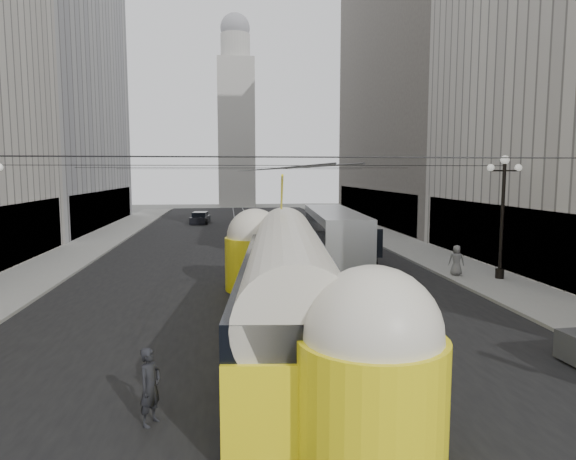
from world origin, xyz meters
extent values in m
cube|color=black|center=(0.00, 32.50, 0.00)|extent=(20.00, 85.00, 0.02)
cube|color=gray|center=(-12.00, 36.00, 0.07)|extent=(4.00, 72.00, 0.15)
cube|color=gray|center=(12.00, 36.00, 0.07)|extent=(4.00, 72.00, 0.15)
cube|color=gray|center=(-0.75, 32.50, 0.00)|extent=(0.12, 85.00, 0.04)
cube|color=gray|center=(0.75, 32.50, 0.00)|extent=(0.12, 85.00, 0.04)
cube|color=black|center=(-14.05, 24.00, 2.00)|extent=(0.10, 18.00, 3.60)
cube|color=#999999|center=(-20.00, 48.00, 14.00)|extent=(12.00, 28.00, 28.00)
cube|color=black|center=(-14.05, 48.00, 2.00)|extent=(0.10, 25.20, 3.60)
cube|color=black|center=(14.05, 22.00, 2.00)|extent=(0.10, 18.00, 3.60)
cube|color=#514C47|center=(20.00, 48.00, 16.00)|extent=(12.00, 32.00, 32.00)
cube|color=black|center=(14.05, 48.00, 2.00)|extent=(0.10, 28.80, 3.60)
cube|color=#B2AFA8|center=(0.00, 80.00, 12.00)|extent=(6.00, 6.00, 24.00)
cylinder|color=#B2AFA8|center=(0.00, 80.00, 26.00)|extent=(4.80, 4.80, 4.00)
sphere|color=gray|center=(0.00, 80.00, 28.96)|extent=(4.80, 4.80, 4.80)
cylinder|color=black|center=(12.60, 18.00, 3.15)|extent=(0.18, 0.18, 6.00)
cylinder|color=black|center=(12.60, 18.00, 0.40)|extent=(0.44, 0.44, 0.50)
cylinder|color=black|center=(12.60, 18.00, 5.75)|extent=(1.60, 0.08, 0.08)
sphere|color=white|center=(12.60, 18.00, 6.30)|extent=(0.44, 0.44, 0.44)
sphere|color=white|center=(11.85, 18.00, 5.90)|extent=(0.36, 0.36, 0.36)
sphere|color=white|center=(13.35, 18.00, 5.90)|extent=(0.36, 0.36, 0.36)
cylinder|color=black|center=(0.00, 4.00, 6.00)|extent=(25.00, 0.03, 0.03)
cylinder|color=black|center=(0.00, 18.00, 6.00)|extent=(25.00, 0.03, 0.03)
cylinder|color=black|center=(0.00, 32.00, 6.00)|extent=(25.00, 0.03, 0.03)
cylinder|color=black|center=(0.00, 46.00, 6.00)|extent=(25.00, 0.03, 0.03)
cylinder|color=black|center=(0.00, 36.00, 5.80)|extent=(0.03, 72.00, 0.03)
cylinder|color=black|center=(0.40, 36.00, 5.80)|extent=(0.03, 72.00, 0.03)
cube|color=yellow|center=(0.50, 9.88, 1.17)|extent=(4.33, 15.78, 1.89)
cube|color=black|center=(0.50, 9.88, 0.28)|extent=(4.29, 15.31, 0.33)
cube|color=black|center=(0.50, 9.88, 2.39)|extent=(4.33, 15.54, 0.95)
cylinder|color=silver|center=(0.50, 9.88, 2.73)|extent=(3.98, 15.51, 2.56)
cylinder|color=yellow|center=(1.22, 2.22, 1.28)|extent=(2.89, 2.89, 2.56)
sphere|color=silver|center=(1.22, 2.22, 2.61)|extent=(2.67, 2.67, 2.67)
cylinder|color=yellow|center=(-0.22, 17.53, 1.28)|extent=(2.89, 2.89, 2.56)
sphere|color=silver|center=(-0.22, 17.53, 2.61)|extent=(2.67, 2.67, 2.67)
sphere|color=#FFF2BF|center=(1.33, 1.08, 0.95)|extent=(0.36, 0.36, 0.36)
cube|color=#ABAEB1|center=(5.22, 24.96, 1.65)|extent=(3.50, 12.89, 3.19)
cube|color=black|center=(5.22, 24.96, 2.18)|extent=(3.49, 12.45, 1.17)
cube|color=black|center=(5.22, 18.64, 2.02)|extent=(2.44, 0.26, 1.49)
cylinder|color=black|center=(3.89, 20.69, 0.53)|extent=(0.30, 1.06, 1.06)
cylinder|color=black|center=(6.54, 20.69, 0.53)|extent=(0.30, 1.06, 1.06)
cylinder|color=black|center=(3.89, 29.23, 0.53)|extent=(0.30, 1.06, 1.06)
cylinder|color=black|center=(6.54, 29.23, 0.53)|extent=(0.30, 1.06, 1.06)
cylinder|color=black|center=(8.60, 6.48, 0.35)|extent=(0.22, 0.69, 0.69)
cube|color=silver|center=(1.76, 43.26, 0.50)|extent=(2.67, 4.93, 0.83)
cube|color=black|center=(1.76, 43.26, 1.09)|extent=(2.10, 2.82, 0.78)
cylinder|color=black|center=(0.89, 41.66, 0.33)|extent=(0.22, 0.67, 0.67)
cylinder|color=black|center=(2.62, 41.66, 0.33)|extent=(0.22, 0.67, 0.67)
cylinder|color=black|center=(0.89, 44.85, 0.33)|extent=(0.22, 0.67, 0.67)
cylinder|color=black|center=(2.62, 44.85, 0.33)|extent=(0.22, 0.67, 0.67)
cube|color=black|center=(-4.59, 50.33, 0.44)|extent=(2.12, 4.25, 0.73)
cube|color=black|center=(-4.59, 50.33, 0.95)|extent=(1.72, 2.40, 0.69)
cylinder|color=black|center=(-5.35, 48.94, 0.29)|extent=(0.22, 0.58, 0.58)
cylinder|color=black|center=(-3.83, 48.94, 0.29)|extent=(0.22, 0.58, 0.58)
cylinder|color=black|center=(-5.35, 51.72, 0.29)|extent=(0.22, 0.58, 0.58)
cylinder|color=black|center=(-3.83, 51.72, 0.29)|extent=(0.22, 0.58, 0.58)
imported|color=black|center=(-3.26, 4.40, 0.89)|extent=(0.68, 0.77, 1.78)
imported|color=#B2B1A6|center=(-0.47, 2.61, 0.89)|extent=(0.99, 1.08, 1.78)
imported|color=slate|center=(10.67, 19.00, 0.97)|extent=(0.92, 0.73, 1.64)
camera|label=1|loc=(-1.46, -6.93, 5.68)|focal=32.00mm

